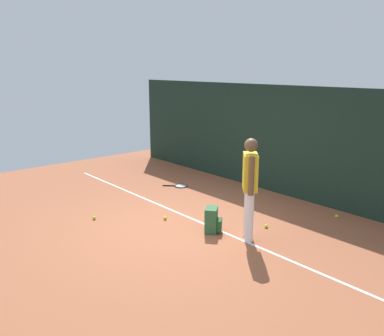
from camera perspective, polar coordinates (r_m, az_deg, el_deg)
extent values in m
plane|color=#9E5638|center=(7.42, -2.37, -8.01)|extent=(12.00, 12.00, 0.00)
cube|color=#192D23|center=(9.18, 12.43, 3.85)|extent=(10.00, 0.10, 2.42)
cube|color=white|center=(7.67, 0.10, -7.23)|extent=(9.00, 0.05, 0.00)
cylinder|color=white|center=(6.66, 8.11, -6.87)|extent=(0.14, 0.14, 0.85)
cylinder|color=white|center=(6.88, 7.95, -6.16)|extent=(0.14, 0.14, 0.85)
cube|color=yellow|center=(6.55, 8.25, -0.56)|extent=(0.44, 0.44, 0.60)
sphere|color=brown|center=(6.45, 8.39, 3.22)|extent=(0.22, 0.22, 0.22)
cylinder|color=brown|center=(6.34, 8.41, -1.15)|extent=(0.09, 0.09, 0.62)
cylinder|color=brown|center=(6.76, 8.09, -0.17)|extent=(0.09, 0.09, 0.62)
cylinder|color=black|center=(9.73, -3.32, -2.51)|extent=(0.23, 0.24, 0.03)
torus|color=black|center=(9.70, -1.56, -2.55)|extent=(0.46, 0.46, 0.02)
cylinder|color=#B2B2B2|center=(9.70, -1.56, -2.55)|extent=(0.39, 0.39, 0.00)
cube|color=#2D6038|center=(7.03, 2.75, -7.35)|extent=(0.35, 0.36, 0.44)
cube|color=#23562D|center=(7.05, 3.88, -8.02)|extent=(0.20, 0.22, 0.20)
sphere|color=#CCE033|center=(8.20, 19.81, -6.43)|extent=(0.07, 0.07, 0.07)
sphere|color=#CCE033|center=(7.86, -13.68, -6.87)|extent=(0.07, 0.07, 0.07)
sphere|color=#CCE033|center=(7.38, 10.48, -8.08)|extent=(0.07, 0.07, 0.07)
sphere|color=#CCE033|center=(7.65, -3.83, -7.07)|extent=(0.07, 0.07, 0.07)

